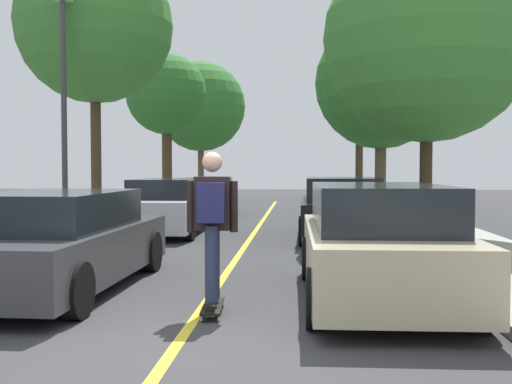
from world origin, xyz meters
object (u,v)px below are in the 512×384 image
at_px(street_tree_left_nearest, 95,25).
at_px(streetlamp, 64,97).
at_px(parked_car_left_nearest, 57,242).
at_px(street_tree_right_near, 381,84).
at_px(street_tree_right_far, 360,107).
at_px(fire_hydrant, 34,233).
at_px(parked_car_left_far, 206,196).
at_px(parked_car_right_nearest, 379,243).
at_px(parked_car_right_near, 342,209).
at_px(skateboarder, 212,218).
at_px(street_tree_right_nearest, 427,39).
at_px(skateboard, 213,306).
at_px(parked_car_left_near, 168,207).
at_px(street_tree_left_far, 201,107).
at_px(street_tree_left_near, 167,95).

height_order(street_tree_left_nearest, streetlamp, street_tree_left_nearest).
distance_m(parked_car_left_nearest, street_tree_left_nearest, 8.49).
bearing_deg(street_tree_right_near, streetlamp, -132.40).
relative_size(street_tree_right_far, fire_hydrant, 8.49).
bearing_deg(fire_hydrant, parked_car_left_far, 81.92).
bearing_deg(streetlamp, street_tree_right_near, 47.60).
relative_size(parked_car_left_far, parked_car_right_nearest, 0.96).
height_order(parked_car_right_near, skateboarder, skateboarder).
height_order(parked_car_right_nearest, street_tree_right_far, street_tree_right_far).
height_order(street_tree_right_nearest, skateboard, street_tree_right_nearest).
bearing_deg(skateboarder, street_tree_left_nearest, 116.80).
xyz_separation_m(street_tree_right_nearest, fire_hydrant, (-7.60, -3.11, -4.01)).
xyz_separation_m(parked_car_left_near, streetlamp, (-1.75, -2.23, 2.50)).
distance_m(street_tree_right_nearest, fire_hydrant, 9.14).
bearing_deg(parked_car_right_nearest, street_tree_left_nearest, 130.01).
distance_m(fire_hydrant, skateboard, 5.39).
xyz_separation_m(parked_car_left_near, street_tree_right_near, (6.10, 6.36, 3.88)).
distance_m(street_tree_left_nearest, street_tree_right_near, 10.19).
height_order(parked_car_left_far, parked_car_right_near, parked_car_right_near).
bearing_deg(street_tree_left_far, street_tree_right_near, -51.23).
bearing_deg(street_tree_left_far, parked_car_left_far, -79.75).
bearing_deg(fire_hydrant, skateboarder, -45.16).
bearing_deg(streetlamp, street_tree_left_nearest, 91.51).
distance_m(parked_car_right_nearest, street_tree_left_far, 24.62).
relative_size(parked_car_left_near, street_tree_left_near, 0.70).
bearing_deg(parked_car_left_far, street_tree_left_far, 100.25).
distance_m(parked_car_left_far, street_tree_left_near, 4.62).
xyz_separation_m(street_tree_right_near, skateboarder, (-3.79, -14.55, -3.46)).
relative_size(street_tree_right_far, skateboarder, 3.40).
bearing_deg(parked_car_right_near, street_tree_right_near, 75.32).
relative_size(streetlamp, skateboard, 6.21).
height_order(street_tree_left_near, street_tree_left_far, street_tree_left_far).
bearing_deg(street_tree_left_far, parked_car_left_nearest, -85.54).
distance_m(street_tree_left_near, skateboard, 17.37).
xyz_separation_m(parked_car_left_far, street_tree_right_near, (6.10, 0.16, 3.91)).
bearing_deg(street_tree_right_near, street_tree_left_nearest, -141.02).
distance_m(street_tree_right_near, skateboarder, 15.43).
bearing_deg(parked_car_left_nearest, parked_car_right_nearest, -4.38).
bearing_deg(streetlamp, street_tree_left_near, 90.32).
xyz_separation_m(parked_car_left_far, skateboarder, (2.31, -14.39, 0.44)).
height_order(street_tree_left_far, skateboarder, street_tree_left_far).
bearing_deg(parked_car_left_far, street_tree_left_nearest, -106.17).
xyz_separation_m(parked_car_left_nearest, parked_car_right_near, (4.29, 6.43, 0.04)).
bearing_deg(streetlamp, parked_car_right_nearest, -40.00).
relative_size(parked_car_left_far, street_tree_left_nearest, 0.57).
relative_size(parked_car_right_nearest, street_tree_right_near, 0.62).
relative_size(street_tree_right_near, fire_hydrant, 9.59).
bearing_deg(skateboarder, street_tree_left_near, 104.15).
bearing_deg(skateboard, fire_hydrant, 135.08).
height_order(street_tree_left_nearest, street_tree_left_near, street_tree_left_nearest).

